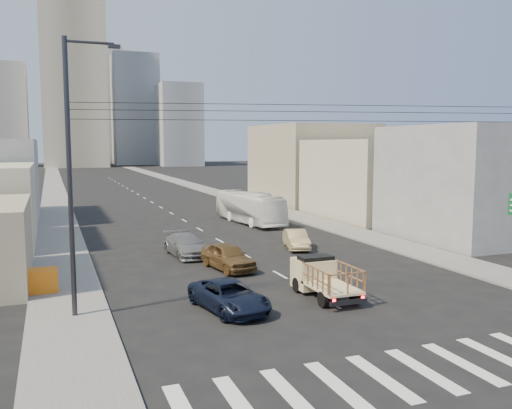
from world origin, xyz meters
TOP-DOWN VIEW (x-y plane):
  - ground at (0.00, 0.00)m, footprint 420.00×420.00m
  - sidewalk_left at (-11.75, 70.00)m, footprint 3.50×180.00m
  - sidewalk_right at (11.75, 70.00)m, footprint 3.50×180.00m
  - crosswalk at (0.02, -6.00)m, footprint 18.59×3.80m
  - lane_dashes at (0.00, 53.00)m, footprint 0.15×104.00m
  - flatbed_pickup at (0.20, 3.06)m, footprint 1.95×4.41m
  - navy_pickup at (-4.86, 2.62)m, footprint 3.09×5.18m
  - city_bus at (5.48, 28.10)m, footprint 3.56×10.91m
  - sedan_brown at (-2.41, 10.39)m, footprint 2.61×4.93m
  - sedan_tan at (4.24, 14.85)m, footprint 2.44×4.34m
  - sedan_grey at (-3.86, 15.21)m, footprint 2.39×5.20m
  - streetlamp_left at (-11.39, 4.00)m, footprint 2.36×0.25m
  - overhead_wires at (0.00, 1.50)m, footprint 23.01×5.02m
  - crate_stack at (-13.00, 8.61)m, footprint 1.80×1.20m
  - bldg_right_near at (19.00, 14.00)m, footprint 10.00×12.00m
  - bldg_right_mid at (19.50, 28.00)m, footprint 11.00×14.00m
  - bldg_right_far at (20.00, 44.00)m, footprint 12.00×16.00m
  - high_rise_tower at (-4.00, 170.00)m, footprint 20.00×20.00m
  - midrise_ne at (18.00, 185.00)m, footprint 16.00×16.00m
  - midrise_nw at (-26.00, 180.00)m, footprint 15.00×15.00m
  - midrise_back at (6.00, 200.00)m, footprint 18.00×18.00m
  - midrise_east at (30.00, 165.00)m, footprint 14.00×14.00m

SIDE VIEW (x-z plane):
  - ground at x=0.00m, z-range 0.00..0.00m
  - lane_dashes at x=0.00m, z-range 0.00..0.01m
  - crosswalk at x=0.02m, z-range 0.00..0.01m
  - sidewalk_left at x=-11.75m, z-range 0.00..0.12m
  - sidewalk_right at x=11.75m, z-range 0.00..0.12m
  - navy_pickup at x=-4.86m, z-range 0.00..1.35m
  - sedan_tan at x=4.24m, z-range 0.00..1.35m
  - crate_stack at x=-13.00m, z-range 0.12..1.26m
  - sedan_grey at x=-3.86m, z-range 0.00..1.47m
  - sedan_brown at x=-2.41m, z-range 0.00..1.60m
  - flatbed_pickup at x=0.20m, z-range 0.14..2.04m
  - city_bus at x=5.48m, z-range 0.00..2.98m
  - bldg_right_mid at x=19.50m, z-range 0.00..8.00m
  - bldg_right_near at x=19.00m, z-range 0.00..9.00m
  - bldg_right_far at x=20.00m, z-range 0.00..10.00m
  - streetlamp_left at x=-11.39m, z-range 0.44..12.44m
  - overhead_wires at x=0.00m, z-range 8.60..9.33m
  - midrise_east at x=30.00m, z-range 0.00..28.00m
  - midrise_nw at x=-26.00m, z-range 0.00..34.00m
  - midrise_ne at x=18.00m, z-range 0.00..40.00m
  - midrise_back at x=6.00m, z-range 0.00..44.00m
  - high_rise_tower at x=-4.00m, z-range 0.00..60.00m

